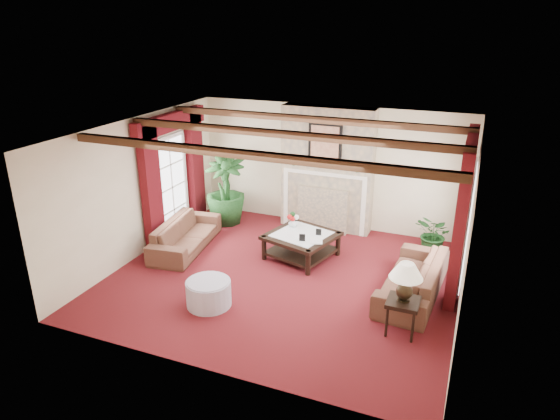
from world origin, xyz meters
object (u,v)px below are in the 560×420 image
at_px(sofa_right, 414,272).
at_px(side_table, 402,316).
at_px(sofa_left, 185,230).
at_px(ottoman, 209,293).
at_px(coffee_table, 301,246).
at_px(potted_palm, 226,204).

distance_m(sofa_right, side_table, 1.20).
bearing_deg(side_table, sofa_right, 90.34).
bearing_deg(sofa_left, ottoman, -146.97).
bearing_deg(sofa_right, coffee_table, -101.67).
bearing_deg(coffee_table, sofa_right, -0.10).
distance_m(sofa_left, side_table, 4.75).
distance_m(sofa_left, ottoman, 2.31).
bearing_deg(coffee_table, sofa_left, -152.21).
xyz_separation_m(potted_palm, ottoman, (1.39, -3.27, -0.24)).
height_order(sofa_right, coffee_table, sofa_right).
xyz_separation_m(side_table, ottoman, (-3.04, -0.40, -0.06)).
bearing_deg(side_table, sofa_left, 163.68).
height_order(sofa_left, coffee_table, sofa_left).
height_order(sofa_left, sofa_right, sofa_right).
bearing_deg(side_table, ottoman, -172.55).
height_order(sofa_left, side_table, sofa_left).
distance_m(sofa_right, coffee_table, 2.32).
relative_size(sofa_left, sofa_right, 0.95).
xyz_separation_m(potted_palm, side_table, (4.43, -2.87, -0.18)).
distance_m(side_table, ottoman, 3.07).
bearing_deg(ottoman, side_table, 7.45).
xyz_separation_m(coffee_table, ottoman, (-0.81, -2.22, -0.03)).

